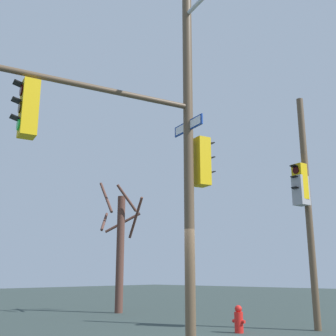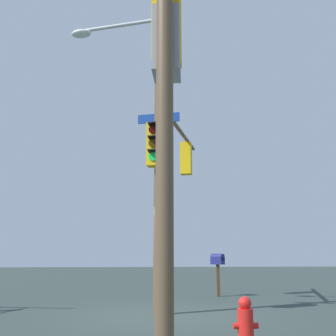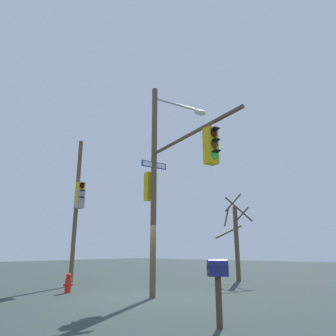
# 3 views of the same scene
# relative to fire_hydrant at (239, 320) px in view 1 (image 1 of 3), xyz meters

# --- Properties ---
(main_signal_pole_assembly) EXTENTS (4.20, 5.25, 8.08)m
(main_signal_pole_assembly) POSITION_rel_fire_hydrant_xyz_m (1.05, -4.17, 4.20)
(main_signal_pole_assembly) COLOR brown
(main_signal_pole_assembly) RESTS_ON ground
(secondary_pole_assembly) EXTENTS (0.42, 0.76, 7.09)m
(secondary_pole_assembly) POSITION_rel_fire_hydrant_xyz_m (1.37, 1.78, 3.49)
(secondary_pole_assembly) COLOR brown
(secondary_pole_assembly) RESTS_ON ground
(fire_hydrant) EXTENTS (0.38, 0.24, 0.73)m
(fire_hydrant) POSITION_rel_fire_hydrant_xyz_m (0.00, 0.00, 0.00)
(fire_hydrant) COLOR red
(fire_hydrant) RESTS_ON ground
(bare_tree_behind_pole) EXTENTS (2.10, 2.23, 5.56)m
(bare_tree_behind_pole) POSITION_rel_fire_hydrant_xyz_m (-7.06, 1.76, 2.42)
(bare_tree_behind_pole) COLOR brown
(bare_tree_behind_pole) RESTS_ON ground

